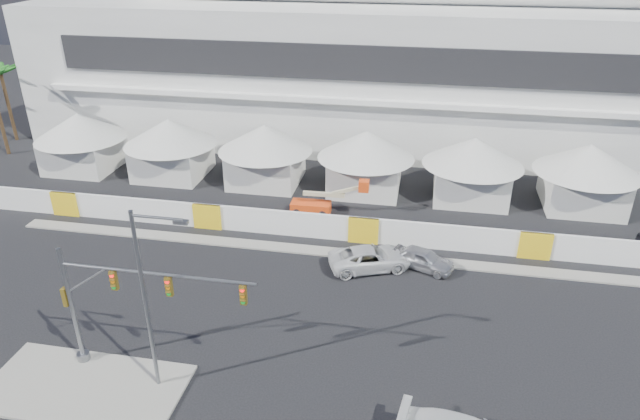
% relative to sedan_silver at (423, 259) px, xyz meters
% --- Properties ---
extents(ground, '(160.00, 160.00, 0.00)m').
position_rel_sedan_silver_xyz_m(ground, '(-10.39, -11.68, -0.72)').
color(ground, black).
rests_on(ground, ground).
extents(median_island, '(10.00, 5.00, 0.15)m').
position_rel_sedan_silver_xyz_m(median_island, '(-16.39, -14.68, -0.65)').
color(median_island, gray).
rests_on(median_island, ground).
extents(far_curb, '(80.00, 1.20, 0.12)m').
position_rel_sedan_silver_xyz_m(far_curb, '(9.61, 0.82, -0.66)').
color(far_curb, gray).
rests_on(far_curb, ground).
extents(stadium, '(80.00, 24.80, 21.98)m').
position_rel_sedan_silver_xyz_m(stadium, '(-1.68, 29.83, 8.73)').
color(stadium, silver).
rests_on(stadium, ground).
extents(tent_row, '(53.40, 8.40, 5.40)m').
position_rel_sedan_silver_xyz_m(tent_row, '(-9.89, 12.32, 2.43)').
color(tent_row, silver).
rests_on(tent_row, ground).
extents(hoarding_fence, '(70.00, 0.25, 2.00)m').
position_rel_sedan_silver_xyz_m(hoarding_fence, '(-4.39, 2.82, 0.28)').
color(hoarding_fence, white).
rests_on(hoarding_fence, ground).
extents(palm_cluster, '(10.60, 10.60, 8.55)m').
position_rel_sedan_silver_xyz_m(palm_cluster, '(-43.85, 17.83, 6.16)').
color(palm_cluster, '#47331E').
rests_on(palm_cluster, ground).
extents(sedan_silver, '(3.09, 4.57, 1.45)m').
position_rel_sedan_silver_xyz_m(sedan_silver, '(0.00, 0.00, 0.00)').
color(sedan_silver, silver).
rests_on(sedan_silver, ground).
extents(pickup_curb, '(4.47, 6.14, 1.55)m').
position_rel_sedan_silver_xyz_m(pickup_curb, '(-3.53, -0.67, 0.05)').
color(pickup_curb, silver).
rests_on(pickup_curb, ground).
extents(traffic_mast, '(10.22, 0.66, 6.84)m').
position_rel_sedan_silver_xyz_m(traffic_mast, '(-15.25, -12.83, 3.30)').
color(traffic_mast, gray).
rests_on(traffic_mast, median_island).
extents(streetlight_median, '(2.70, 0.27, 9.75)m').
position_rel_sedan_silver_xyz_m(streetlight_median, '(-12.56, -13.75, 5.03)').
color(streetlight_median, gray).
rests_on(streetlight_median, median_island).
extents(boom_lift, '(6.26, 1.49, 3.18)m').
position_rel_sedan_silver_xyz_m(boom_lift, '(-8.53, 6.74, 0.13)').
color(boom_lift, '#ED4916').
rests_on(boom_lift, ground).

